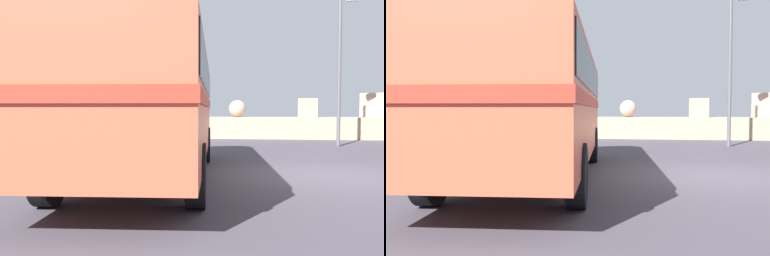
# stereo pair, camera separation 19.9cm
# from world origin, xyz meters

# --- Properties ---
(ground) EXTENTS (32.00, 26.00, 0.02)m
(ground) POSITION_xyz_m (0.00, 0.00, 0.01)
(ground) COLOR #423D47
(breakwater) EXTENTS (31.36, 2.30, 2.47)m
(breakwater) POSITION_xyz_m (0.41, 11.81, 0.72)
(breakwater) COLOR tan
(breakwater) RESTS_ON ground
(vintage_coach) EXTENTS (3.05, 8.74, 3.70)m
(vintage_coach) POSITION_xyz_m (-3.81, -0.76, 2.05)
(vintage_coach) COLOR black
(vintage_coach) RESTS_ON ground
(lamp_post) EXTENTS (0.86, 0.65, 6.01)m
(lamp_post) POSITION_xyz_m (1.96, 7.48, 3.41)
(lamp_post) COLOR #5B5B60
(lamp_post) RESTS_ON ground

